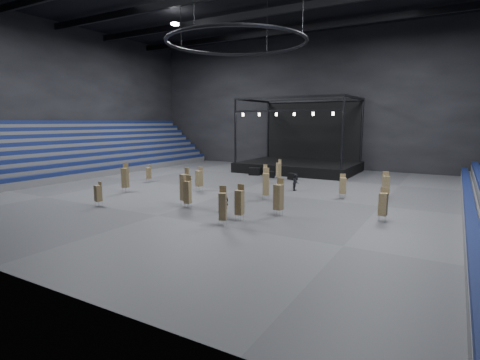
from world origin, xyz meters
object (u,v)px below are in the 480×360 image
Objects in this scene: stage at (301,160)px; chair_stack_10 at (265,173)px; chair_stack_6 at (199,178)px; chair_stack_12 at (188,192)px; chair_stack_5 at (98,193)px; chair_stack_7 at (279,196)px; chair_stack_11 at (149,173)px; chair_stack_4 at (343,185)px; flight_case_right at (292,177)px; chair_stack_2 at (223,206)px; flight_case_left at (255,171)px; chair_stack_1 at (185,187)px; chair_stack_8 at (383,204)px; chair_stack_9 at (125,177)px; chair_stack_13 at (240,202)px; chair_stack_14 at (279,169)px; flight_case_mid at (270,175)px; chair_stack_3 at (386,185)px; chair_stack_0 at (266,184)px; crew_member at (296,182)px; man_center at (224,200)px.

stage is 7.50× the size of chair_stack_10.
chair_stack_12 is at bearing -47.98° from chair_stack_6.
chair_stack_7 is at bearing 28.65° from chair_stack_5.
chair_stack_11 is at bearing -178.04° from chair_stack_6.
chair_stack_7 is 14.00m from chair_stack_10.
stage is 6.85× the size of chair_stack_4.
flight_case_right is at bearing -75.67° from stage.
chair_stack_2 reaches higher than chair_stack_6.
flight_case_left is 0.46× the size of chair_stack_1.
chair_stack_8 is at bearing -78.61° from chair_stack_4.
chair_stack_6 is at bearing 112.43° from chair_stack_12.
chair_stack_12 reaches higher than chair_stack_10.
chair_stack_6 is at bearing 15.51° from chair_stack_9.
stage reaches higher than flight_case_right.
stage reaches higher than chair_stack_11.
chair_stack_13 is (11.22, 1.71, 0.22)m from chair_stack_5.
chair_stack_13 is 1.05× the size of chair_stack_14.
flight_case_mid is 17.42m from chair_stack_7.
chair_stack_5 is 11.29m from chair_stack_11.
chair_stack_3 is (13.28, -5.99, 0.84)m from flight_case_mid.
flight_case_left is 12.38m from chair_stack_11.
chair_stack_4 is 0.87× the size of chair_stack_13.
chair_stack_0 is 8.81m from chair_stack_10.
chair_stack_12 is at bearing -77.95° from flight_case_left.
chair_stack_3 is at bearing -24.29° from flight_case_mid.
chair_stack_10 is at bearing 144.23° from chair_stack_8.
chair_stack_14 is (11.11, 8.25, 0.18)m from chair_stack_11.
chair_stack_0 reaches higher than chair_stack_3.
chair_stack_0 reaches higher than flight_case_left.
flight_case_mid is at bearing -19.71° from flight_case_left.
chair_stack_6 is 6.92m from chair_stack_12.
chair_stack_2 is at bearing -52.49° from chair_stack_14.
chair_stack_10 reaches higher than crew_member.
chair_stack_0 is 1.72× the size of crew_member.
chair_stack_2 reaches higher than chair_stack_10.
chair_stack_4 is at bearing 82.99° from chair_stack_7.
chair_stack_2 is (1.08, -8.15, -0.08)m from chair_stack_0.
chair_stack_11 is (-10.52, -16.47, -0.48)m from stage.
chair_stack_2 is at bearing -79.07° from stage.
man_center is at bearing 166.74° from crew_member.
chair_stack_9 is 9.01m from chair_stack_12.
chair_stack_7 reaches higher than chair_stack_5.
chair_stack_10 is 2.40m from chair_stack_14.
flight_case_left is 0.59× the size of chair_stack_3.
chair_stack_6 is at bearing 162.95° from chair_stack_7.
chair_stack_13 is at bearing -64.86° from flight_case_left.
chair_stack_6 is at bearing 134.32° from chair_stack_1.
stage is 8.25m from chair_stack_14.
chair_stack_7 is at bearing -72.69° from stage.
chair_stack_3 is (10.46, -5.80, 0.84)m from flight_case_right.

